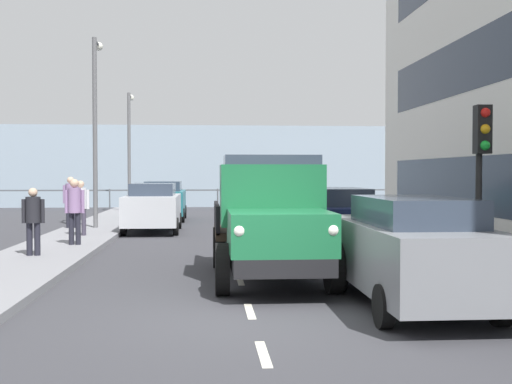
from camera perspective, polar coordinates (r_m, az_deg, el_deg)
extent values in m
plane|color=#38383D|center=(18.66, -2.38, -4.75)|extent=(80.00, 80.00, 0.00)
cube|color=gray|center=(19.37, 11.47, -4.32)|extent=(2.30, 37.17, 0.15)
cube|color=gray|center=(19.06, -16.48, -4.46)|extent=(2.30, 37.17, 0.15)
cube|color=silver|center=(7.73, 0.65, -14.03)|extent=(0.12, 1.10, 0.01)
cube|color=silver|center=(9.97, -0.55, -10.42)|extent=(0.12, 1.10, 0.01)
cube|color=silver|center=(12.71, -1.41, -7.78)|extent=(0.12, 1.10, 0.01)
cube|color=silver|center=(15.12, -1.90, -6.26)|extent=(0.12, 1.10, 0.01)
cube|color=silver|center=(17.92, -2.30, -5.01)|extent=(0.12, 1.10, 0.01)
cube|color=silver|center=(20.41, -2.56, -4.19)|extent=(0.12, 1.10, 0.01)
cube|color=silver|center=(22.96, -2.77, -3.53)|extent=(0.12, 1.10, 0.01)
cube|color=silver|center=(25.57, -2.94, -2.99)|extent=(0.12, 1.10, 0.01)
cube|color=silver|center=(28.31, -3.08, -2.54)|extent=(0.12, 1.10, 0.01)
cube|color=silver|center=(30.51, -3.18, -2.23)|extent=(0.12, 1.10, 0.01)
cube|color=silver|center=(33.27, -3.28, -1.91)|extent=(0.12, 1.10, 0.01)
cube|color=#8C9EAD|center=(40.12, -3.49, 2.28)|extent=(80.00, 0.80, 5.00)
cylinder|color=#4C5156|center=(39.38, 17.43, -0.55)|extent=(0.08, 0.08, 1.20)
cylinder|color=#4C5156|center=(38.68, 14.68, -0.57)|extent=(0.08, 0.08, 1.20)
cylinder|color=#4C5156|center=(38.07, 11.84, -0.59)|extent=(0.08, 0.08, 1.20)
cylinder|color=#4C5156|center=(37.56, 8.91, -0.60)|extent=(0.08, 0.08, 1.20)
cylinder|color=#4C5156|center=(37.15, 5.90, -0.62)|extent=(0.08, 0.08, 1.20)
cylinder|color=#4C5156|center=(36.84, 2.84, -0.63)|extent=(0.08, 0.08, 1.20)
cylinder|color=#4C5156|center=(36.64, -0.26, -0.64)|extent=(0.08, 0.08, 1.20)
cylinder|color=#4C5156|center=(36.55, -3.39, -0.65)|extent=(0.08, 0.08, 1.20)
cylinder|color=#4C5156|center=(36.57, -6.52, -0.65)|extent=(0.08, 0.08, 1.20)
cylinder|color=#4C5156|center=(36.70, -9.65, -0.66)|extent=(0.08, 0.08, 1.20)
cylinder|color=#4C5156|center=(36.94, -12.74, -0.66)|extent=(0.08, 0.08, 1.20)
cylinder|color=#4C5156|center=(37.28, -15.78, -0.66)|extent=(0.08, 0.08, 1.20)
cylinder|color=#4C5156|center=(37.72, -18.76, -0.66)|extent=(0.08, 0.08, 1.20)
cube|color=#4C5156|center=(36.54, -3.39, 0.17)|extent=(28.00, 0.08, 0.08)
cube|color=black|center=(12.88, 1.15, -4.98)|extent=(1.64, 5.60, 0.30)
cube|color=#196038|center=(11.00, 2.08, -3.51)|extent=(1.72, 1.90, 0.70)
cube|color=silver|center=(10.12, 2.66, -4.13)|extent=(1.16, 0.08, 0.56)
sphere|color=white|center=(10.22, 6.76, -3.35)|extent=(0.20, 0.20, 0.20)
sphere|color=white|center=(10.04, -1.51, -3.43)|extent=(0.20, 0.20, 0.20)
cube|color=#196038|center=(12.46, 1.30, -0.24)|extent=(1.93, 1.34, 1.15)
cube|color=#2D3847|center=(12.46, 1.30, 1.94)|extent=(1.78, 1.23, 0.56)
cube|color=#2D2319|center=(14.19, 0.62, -3.43)|extent=(2.10, 2.80, 0.16)
cube|color=black|center=(14.29, 4.65, -2.11)|extent=(0.08, 2.80, 0.56)
cube|color=black|center=(14.11, -3.46, -2.15)|extent=(0.08, 2.80, 0.56)
cylinder|color=black|center=(11.39, 6.85, -6.63)|extent=(0.24, 0.90, 0.90)
cylinder|color=black|center=(11.18, -2.98, -6.78)|extent=(0.24, 0.90, 0.90)
cylinder|color=black|center=(14.53, 4.36, -4.81)|extent=(0.24, 0.90, 0.90)
cylinder|color=black|center=(14.37, -3.30, -4.89)|extent=(0.24, 0.90, 0.90)
cube|color=slate|center=(10.51, 13.34, -5.44)|extent=(1.70, 4.58, 1.00)
cube|color=#2D3847|center=(10.25, 13.71, -1.63)|extent=(1.39, 2.52, 0.42)
cylinder|color=black|center=(11.73, 7.40, -7.13)|extent=(0.18, 0.60, 0.60)
cylinder|color=black|center=(12.16, 14.92, -6.86)|extent=(0.18, 0.60, 0.60)
cylinder|color=black|center=(9.02, 11.16, -9.83)|extent=(0.18, 0.60, 0.60)
cylinder|color=black|center=(9.57, 20.63, -9.24)|extent=(0.18, 0.60, 0.60)
cube|color=navy|center=(16.33, 6.86, -2.87)|extent=(1.69, 4.05, 1.00)
cube|color=#2D3847|center=(16.09, 7.01, -0.40)|extent=(1.39, 2.23, 0.42)
cylinder|color=black|center=(17.47, 3.46, -4.21)|extent=(0.18, 0.60, 0.60)
cylinder|color=black|center=(17.76, 8.61, -4.13)|extent=(0.18, 0.60, 0.60)
cylinder|color=black|center=(15.00, 4.78, -5.19)|extent=(0.18, 0.60, 0.60)
cylinder|color=black|center=(15.34, 10.73, -5.06)|extent=(0.18, 0.60, 0.60)
cube|color=#B7BABF|center=(23.18, -9.06, -1.53)|extent=(1.81, 4.14, 1.00)
cube|color=#2D3847|center=(23.35, -9.02, 0.24)|extent=(1.49, 2.28, 0.42)
cylinder|color=black|center=(21.88, -7.07, -3.02)|extent=(0.18, 0.60, 0.60)
cylinder|color=black|center=(22.03, -11.56, -3.01)|extent=(0.18, 0.60, 0.60)
cylinder|color=black|center=(24.44, -6.79, -2.53)|extent=(0.18, 0.60, 0.60)
cylinder|color=black|center=(24.57, -10.82, -2.52)|extent=(0.18, 0.60, 0.60)
cube|color=#1E6670|center=(28.76, -8.16, -0.90)|extent=(1.86, 4.11, 1.00)
cube|color=#2D3847|center=(28.93, -8.14, 0.52)|extent=(1.52, 2.26, 0.42)
cylinder|color=black|center=(27.47, -6.49, -2.06)|extent=(0.18, 0.60, 0.60)
cylinder|color=black|center=(27.59, -10.15, -2.06)|extent=(0.18, 0.60, 0.60)
cylinder|color=black|center=(30.01, -6.31, -1.74)|extent=(0.18, 0.60, 0.60)
cylinder|color=black|center=(30.12, -9.67, -1.74)|extent=(0.18, 0.60, 0.60)
cylinder|color=black|center=(16.13, -18.67, -3.94)|extent=(0.14, 0.14, 0.77)
cylinder|color=black|center=(16.18, -19.29, -3.93)|extent=(0.14, 0.14, 0.77)
cylinder|color=black|center=(16.10, -19.00, -1.49)|extent=(0.34, 0.34, 0.61)
cylinder|color=black|center=(16.05, -18.24, -1.60)|extent=(0.09, 0.09, 0.56)
cylinder|color=black|center=(16.16, -19.76, -1.59)|extent=(0.09, 0.09, 0.56)
sphere|color=tan|center=(16.08, -19.02, -0.03)|extent=(0.21, 0.21, 0.21)
cylinder|color=black|center=(18.22, -15.36, -3.13)|extent=(0.14, 0.14, 0.86)
cylinder|color=black|center=(18.25, -15.92, -3.13)|extent=(0.14, 0.14, 0.86)
cylinder|color=gray|center=(18.19, -15.66, -0.70)|extent=(0.34, 0.34, 0.68)
cylinder|color=gray|center=(18.15, -14.98, -0.81)|extent=(0.09, 0.09, 0.63)
cylinder|color=gray|center=(18.23, -16.34, -0.81)|extent=(0.09, 0.09, 0.63)
sphere|color=tan|center=(18.17, -15.67, 0.74)|extent=(0.23, 0.23, 0.23)
cylinder|color=#383342|center=(20.85, -14.90, -2.57)|extent=(0.14, 0.14, 0.83)
cylinder|color=#383342|center=(20.88, -15.38, -2.57)|extent=(0.14, 0.14, 0.83)
cylinder|color=silver|center=(20.83, -15.16, -0.54)|extent=(0.34, 0.34, 0.65)
cylinder|color=silver|center=(20.79, -14.56, -0.63)|extent=(0.09, 0.09, 0.60)
cylinder|color=silver|center=(20.87, -15.75, -0.63)|extent=(0.09, 0.09, 0.60)
sphere|color=tan|center=(20.81, -15.17, 0.67)|extent=(0.22, 0.22, 0.22)
cylinder|color=black|center=(23.81, -15.76, -2.00)|extent=(0.14, 0.14, 0.88)
cylinder|color=black|center=(23.84, -16.18, -2.00)|extent=(0.14, 0.14, 0.88)
cylinder|color=gray|center=(23.79, -15.99, -0.11)|extent=(0.34, 0.34, 0.69)
cylinder|color=gray|center=(23.75, -15.46, -0.19)|extent=(0.09, 0.09, 0.64)
cylinder|color=gray|center=(23.83, -16.50, -0.19)|extent=(0.09, 0.09, 0.64)
sphere|color=tan|center=(23.78, -15.99, 1.01)|extent=(0.24, 0.24, 0.24)
cylinder|color=black|center=(12.87, 18.98, 0.06)|extent=(0.12, 0.12, 3.20)
cube|color=black|center=(12.76, 19.28, 5.21)|extent=(0.28, 0.24, 0.90)
sphere|color=red|center=(12.67, 19.52, 6.59)|extent=(0.18, 0.18, 0.18)
sphere|color=orange|center=(12.65, 19.50, 5.24)|extent=(0.18, 0.18, 0.18)
sphere|color=green|center=(12.63, 19.49, 3.88)|extent=(0.18, 0.18, 0.18)
cylinder|color=#59595B|center=(23.73, -13.97, 5.07)|extent=(0.16, 0.16, 6.73)
cylinder|color=#59595B|center=(24.58, -13.85, 12.63)|extent=(0.10, 0.90, 0.10)
sphere|color=silver|center=(25.01, -13.67, 12.32)|extent=(0.32, 0.32, 0.32)
cylinder|color=#59595B|center=(33.27, -11.09, 3.46)|extent=(0.16, 0.16, 5.97)
cylinder|color=#59595B|center=(33.93, -11.03, 8.30)|extent=(0.10, 0.90, 0.10)
sphere|color=silver|center=(34.37, -10.94, 8.14)|extent=(0.32, 0.32, 0.32)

